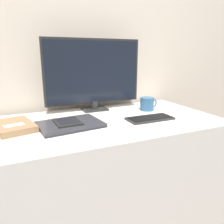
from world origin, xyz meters
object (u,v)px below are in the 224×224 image
object	(u,v)px
coffee_mug	(147,104)
notebook	(14,126)
monitor	(94,74)
keyboard	(150,118)
laptop	(70,124)
ereader	(67,122)

from	to	relation	value
coffee_mug	notebook	bearing A→B (deg)	-175.80
monitor	keyboard	world-z (taller)	monitor
laptop	coffee_mug	distance (m)	0.56
monitor	coffee_mug	size ratio (longest dim) A/B	5.20
monitor	keyboard	distance (m)	0.46
laptop	notebook	bearing A→B (deg)	165.64
laptop	coffee_mug	size ratio (longest dim) A/B	2.75
keyboard	laptop	bearing A→B (deg)	171.59
monitor	laptop	distance (m)	0.42
monitor	ereader	world-z (taller)	monitor
keyboard	coffee_mug	distance (m)	0.22
monitor	notebook	distance (m)	0.58
ereader	monitor	bearing A→B (deg)	47.95
monitor	keyboard	xyz separation A→B (m)	(0.22, -0.34, -0.23)
ereader	coffee_mug	size ratio (longest dim) A/B	1.31
coffee_mug	keyboard	bearing A→B (deg)	-118.46
monitor	laptop	bearing A→B (deg)	-130.06
monitor	notebook	xyz separation A→B (m)	(-0.49, -0.20, -0.23)
notebook	coffee_mug	size ratio (longest dim) A/B	2.24
monitor	notebook	world-z (taller)	monitor
monitor	notebook	bearing A→B (deg)	-157.52
laptop	coffee_mug	bearing A→B (deg)	13.08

